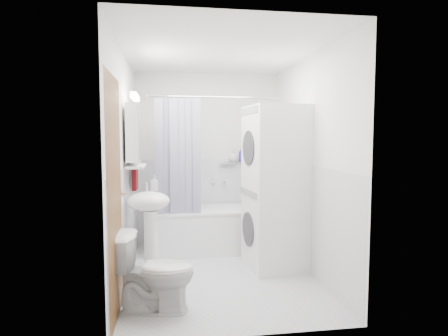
{
  "coord_description": "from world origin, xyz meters",
  "views": [
    {
      "loc": [
        -0.54,
        -3.97,
        1.49
      ],
      "look_at": [
        0.06,
        0.15,
        1.17
      ],
      "focal_mm": 30.0,
      "sensor_mm": 36.0,
      "label": 1
    }
  ],
  "objects": [
    {
      "name": "floor",
      "position": [
        0.0,
        0.0,
        0.0
      ],
      "size": [
        2.6,
        2.6,
        0.0
      ],
      "primitive_type": "plane",
      "color": "silver",
      "rests_on": "ground"
    },
    {
      "name": "room_walls",
      "position": [
        0.0,
        0.0,
        1.49
      ],
      "size": [
        2.6,
        2.6,
        2.6
      ],
      "color": "white",
      "rests_on": "ground"
    },
    {
      "name": "wainscot",
      "position": [
        0.0,
        0.29,
        0.6
      ],
      "size": [
        1.98,
        2.58,
        2.58
      ],
      "color": "white",
      "rests_on": "ground"
    },
    {
      "name": "door",
      "position": [
        -0.95,
        -0.55,
        1.0
      ],
      "size": [
        0.05,
        2.0,
        2.0
      ],
      "color": "brown",
      "rests_on": "ground"
    },
    {
      "name": "bathtub",
      "position": [
        0.02,
        0.92,
        0.31
      ],
      "size": [
        1.49,
        0.71,
        0.57
      ],
      "color": "white",
      "rests_on": "ground"
    },
    {
      "name": "tub_spout",
      "position": [
        0.22,
        1.25,
        0.89
      ],
      "size": [
        0.04,
        0.12,
        0.04
      ],
      "primitive_type": "cylinder",
      "rotation": [
        1.57,
        0.0,
        0.0
      ],
      "color": "silver",
      "rests_on": "room_walls"
    },
    {
      "name": "curtain_rod",
      "position": [
        0.02,
        0.63,
        2.0
      ],
      "size": [
        1.67,
        0.02,
        0.02
      ],
      "primitive_type": "cylinder",
      "rotation": [
        0.0,
        1.57,
        0.0
      ],
      "color": "silver",
      "rests_on": "room_walls"
    },
    {
      "name": "shower_curtain",
      "position": [
        -0.43,
        0.63,
        1.25
      ],
      "size": [
        0.55,
        0.02,
        1.45
      ],
      "color": "#131444",
      "rests_on": "curtain_rod"
    },
    {
      "name": "sink",
      "position": [
        -0.75,
        -0.08,
        0.7
      ],
      "size": [
        0.44,
        0.37,
        1.04
      ],
      "color": "white",
      "rests_on": "ground"
    },
    {
      "name": "medicine_cabinet",
      "position": [
        -0.9,
        0.1,
        1.57
      ],
      "size": [
        0.13,
        0.5,
        0.71
      ],
      "color": "white",
      "rests_on": "room_walls"
    },
    {
      "name": "shelf",
      "position": [
        -0.89,
        0.1,
        1.2
      ],
      "size": [
        0.18,
        0.54,
        0.02
      ],
      "primitive_type": "cube",
      "color": "silver",
      "rests_on": "room_walls"
    },
    {
      "name": "shower_caddy",
      "position": [
        0.27,
        1.24,
        1.15
      ],
      "size": [
        0.22,
        0.06,
        0.02
      ],
      "primitive_type": "cube",
      "color": "silver",
      "rests_on": "room_walls"
    },
    {
      "name": "towel",
      "position": [
        -0.94,
        0.46,
        1.28
      ],
      "size": [
        0.07,
        0.3,
        0.73
      ],
      "color": "#580F11",
      "rests_on": "room_walls"
    },
    {
      "name": "washer_dryer",
      "position": [
        0.68,
        0.17,
        0.93
      ],
      "size": [
        0.73,
        0.72,
        1.86
      ],
      "rotation": [
        0.0,
        0.0,
        0.11
      ],
      "color": "white",
      "rests_on": "ground"
    },
    {
      "name": "toilet",
      "position": [
        -0.68,
        -0.76,
        0.34
      ],
      "size": [
        0.74,
        0.48,
        0.68
      ],
      "primitive_type": "imported",
      "rotation": [
        0.0,
        0.0,
        1.43
      ],
      "color": "white",
      "rests_on": "ground"
    },
    {
      "name": "soap_pump",
      "position": [
        -0.71,
        0.25,
        0.95
      ],
      "size": [
        0.08,
        0.17,
        0.08
      ],
      "primitive_type": "imported",
      "color": "gray",
      "rests_on": "sink"
    },
    {
      "name": "shelf_bottle",
      "position": [
        -0.89,
        -0.05,
        1.25
      ],
      "size": [
        0.07,
        0.18,
        0.07
      ],
      "primitive_type": "imported",
      "color": "gray",
      "rests_on": "shelf"
    },
    {
      "name": "shelf_cup",
      "position": [
        -0.89,
        0.22,
        1.26
      ],
      "size": [
        0.1,
        0.09,
        0.1
      ],
      "primitive_type": "imported",
      "color": "gray",
      "rests_on": "shelf"
    },
    {
      "name": "shampoo_a",
      "position": [
        0.35,
        1.24,
        1.23
      ],
      "size": [
        0.13,
        0.17,
        0.13
      ],
      "primitive_type": "imported",
      "color": "gray",
      "rests_on": "shower_caddy"
    },
    {
      "name": "shampoo_b",
      "position": [
        0.47,
        1.24,
        1.2
      ],
      "size": [
        0.08,
        0.21,
        0.08
      ],
      "primitive_type": "imported",
      "color": "#3128A3",
      "rests_on": "shower_caddy"
    }
  ]
}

